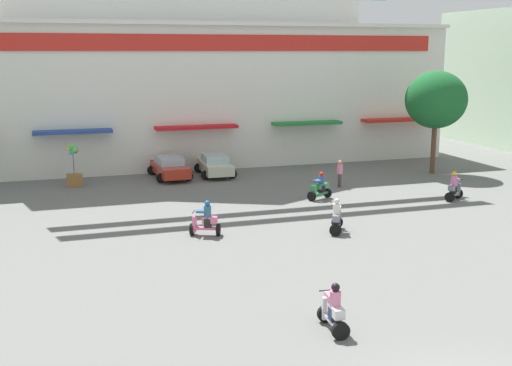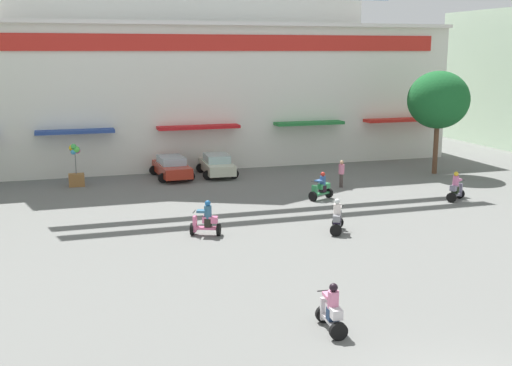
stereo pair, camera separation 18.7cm
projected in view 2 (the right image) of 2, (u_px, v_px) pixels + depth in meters
name	position (u px, v px, depth m)	size (l,w,h in m)	color
ground_plane	(283.00, 244.00, 26.13)	(128.00, 128.00, 0.00)	slate
colonial_building	(176.00, 47.00, 46.60)	(37.48, 18.35, 18.56)	silver
plaza_tree_1	(438.00, 100.00, 40.16)	(4.00, 3.72, 6.62)	brown
parked_car_0	(171.00, 167.00, 39.56)	(2.45, 4.46, 1.37)	#B02F1F
parked_car_1	(217.00, 165.00, 40.32)	(2.39, 4.10, 1.38)	beige
scooter_rider_0	(206.00, 221.00, 27.25)	(1.40, 0.98, 1.56)	black
scooter_rider_1	(456.00, 188.00, 33.59)	(1.37, 1.15, 1.59)	black
scooter_rider_4	(321.00, 188.00, 33.86)	(1.50, 1.05, 1.49)	black
scooter_rider_5	(337.00, 218.00, 27.70)	(1.15, 1.53, 1.54)	black
scooter_rider_6	(332.00, 311.00, 17.88)	(0.62, 1.38, 1.48)	black
pedestrian_0	(341.00, 172.00, 36.80)	(0.49, 0.49, 1.60)	#493D39
balloon_vendor_cart	(76.00, 167.00, 37.02)	(0.90, 0.74, 2.56)	olive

